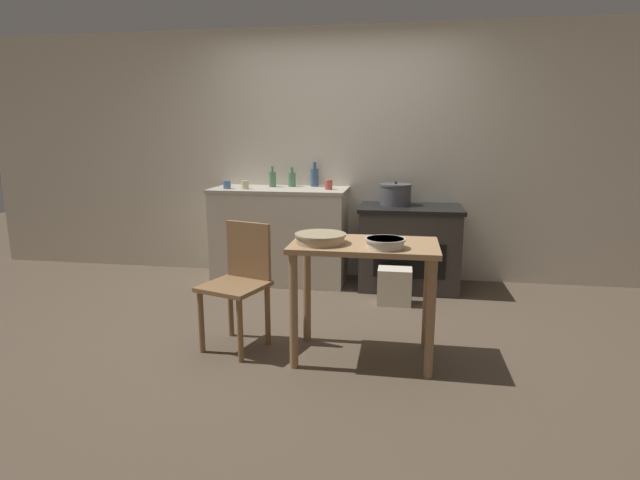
# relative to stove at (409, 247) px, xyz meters

# --- Properties ---
(ground_plane) EXTENTS (14.00, 14.00, 0.00)m
(ground_plane) POSITION_rel_stove_xyz_m (-0.75, -1.23, -0.41)
(ground_plane) COLOR brown
(wall_back) EXTENTS (8.00, 0.07, 2.55)m
(wall_back) POSITION_rel_stove_xyz_m (-0.75, 0.35, 0.87)
(wall_back) COLOR beige
(wall_back) RESTS_ON ground_plane
(counter_cabinet) EXTENTS (1.36, 0.63, 0.96)m
(counter_cabinet) POSITION_rel_stove_xyz_m (-1.31, 0.02, 0.07)
(counter_cabinet) COLOR beige
(counter_cabinet) RESTS_ON ground_plane
(stove) EXTENTS (0.98, 0.67, 0.81)m
(stove) POSITION_rel_stove_xyz_m (0.00, 0.00, 0.00)
(stove) COLOR #38332D
(stove) RESTS_ON ground_plane
(work_table) EXTENTS (0.95, 0.55, 0.80)m
(work_table) POSITION_rel_stove_xyz_m (-0.31, -1.69, 0.24)
(work_table) COLOR #A87F56
(work_table) RESTS_ON ground_plane
(chair) EXTENTS (0.50, 0.50, 0.88)m
(chair) POSITION_rel_stove_xyz_m (-1.20, -1.62, 0.08)
(chair) COLOR olive
(chair) RESTS_ON ground_plane
(flour_sack) EXTENTS (0.30, 0.21, 0.32)m
(flour_sack) POSITION_rel_stove_xyz_m (-0.12, -0.54, -0.24)
(flour_sack) COLOR beige
(flour_sack) RESTS_ON ground_plane
(stock_pot) EXTENTS (0.31, 0.31, 0.23)m
(stock_pot) POSITION_rel_stove_xyz_m (-0.15, 0.06, 0.51)
(stock_pot) COLOR #4C4C51
(stock_pot) RESTS_ON stove
(mixing_bowl_large) EXTENTS (0.25, 0.25, 0.06)m
(mixing_bowl_large) POSITION_rel_stove_xyz_m (-0.18, -1.82, 0.43)
(mixing_bowl_large) COLOR silver
(mixing_bowl_large) RESTS_ON work_table
(mixing_bowl_small) EXTENTS (0.33, 0.33, 0.06)m
(mixing_bowl_small) POSITION_rel_stove_xyz_m (-0.60, -1.75, 0.43)
(mixing_bowl_small) COLOR tan
(mixing_bowl_small) RESTS_ON work_table
(bottle_far_left) EXTENTS (0.08, 0.08, 0.25)m
(bottle_far_left) POSITION_rel_stove_xyz_m (-0.99, 0.25, 0.65)
(bottle_far_left) COLOR #3D5675
(bottle_far_left) RESTS_ON counter_cabinet
(bottle_left) EXTENTS (0.07, 0.07, 0.22)m
(bottle_left) POSITION_rel_stove_xyz_m (-1.41, 0.14, 0.64)
(bottle_left) COLOR #517F5B
(bottle_left) RESTS_ON counter_cabinet
(bottle_mid_left) EXTENTS (0.08, 0.08, 0.20)m
(bottle_mid_left) POSITION_rel_stove_xyz_m (-1.22, 0.19, 0.63)
(bottle_mid_left) COLOR #517F5B
(bottle_mid_left) RESTS_ON counter_cabinet
(cup_center_left) EXTENTS (0.07, 0.07, 0.08)m
(cup_center_left) POSITION_rel_stove_xyz_m (-1.63, -0.11, 0.59)
(cup_center_left) COLOR beige
(cup_center_left) RESTS_ON counter_cabinet
(cup_center) EXTENTS (0.07, 0.07, 0.08)m
(cup_center) POSITION_rel_stove_xyz_m (-1.81, -0.12, 0.59)
(cup_center) COLOR #4C6B99
(cup_center) RESTS_ON counter_cabinet
(cup_center_right) EXTENTS (0.07, 0.07, 0.09)m
(cup_center_right) POSITION_rel_stove_xyz_m (-0.80, -0.02, 0.60)
(cup_center_right) COLOR #B74C42
(cup_center_right) RESTS_ON counter_cabinet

